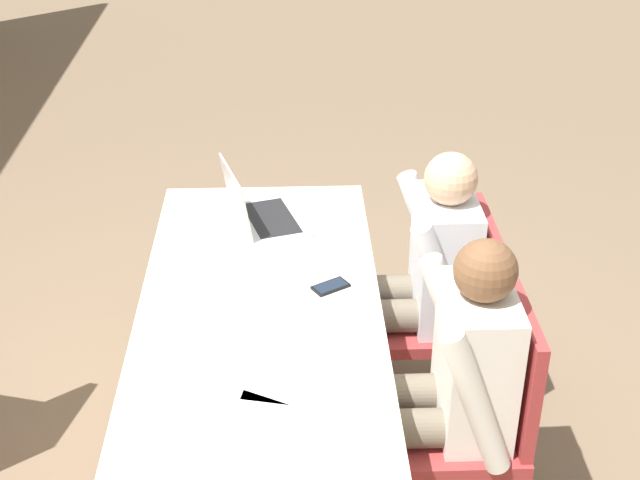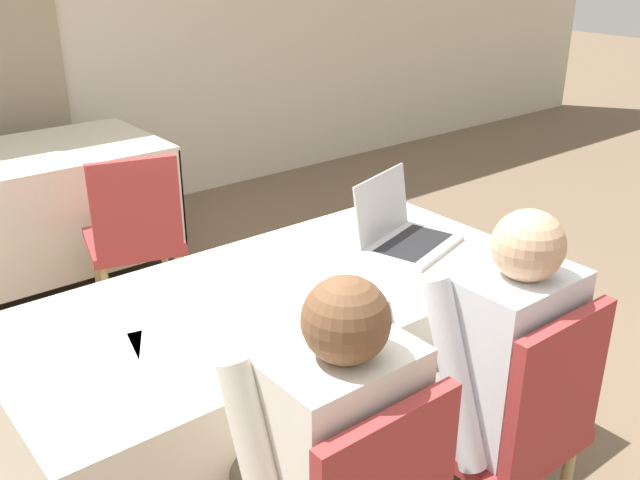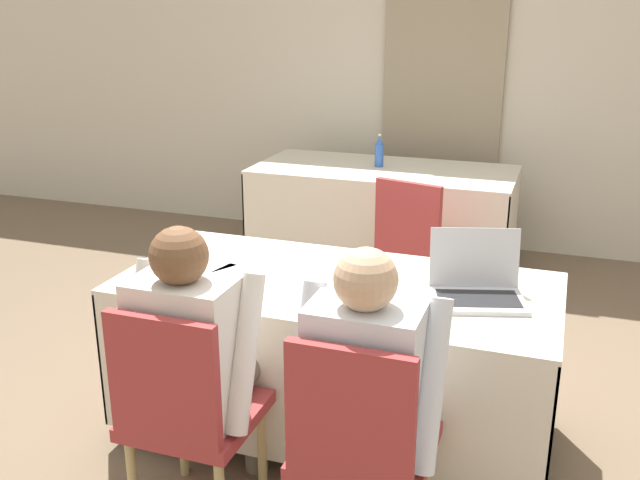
# 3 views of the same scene
# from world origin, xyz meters

# --- Properties ---
(ground_plane) EXTENTS (24.00, 24.00, 0.00)m
(ground_plane) POSITION_xyz_m (0.00, 0.00, 0.00)
(ground_plane) COLOR brown
(conference_table_near) EXTENTS (1.82, 0.85, 0.74)m
(conference_table_near) POSITION_xyz_m (0.00, 0.00, 0.57)
(conference_table_near) COLOR beige
(conference_table_near) RESTS_ON ground_plane
(laptop) EXTENTS (0.42, 0.38, 0.26)m
(laptop) POSITION_xyz_m (0.58, 0.01, 0.79)
(laptop) COLOR #B7B7BC
(laptop) RESTS_ON conference_table_near
(cell_phone) EXTENTS (0.13, 0.15, 0.01)m
(cell_phone) POSITION_xyz_m (0.09, -0.25, 0.75)
(cell_phone) COLOR black
(cell_phone) RESTS_ON conference_table_near
(paper_beside_laptop) EXTENTS (0.33, 0.36, 0.00)m
(paper_beside_laptop) POSITION_xyz_m (-0.64, -0.04, 0.74)
(paper_beside_laptop) COLOR white
(paper_beside_laptop) RESTS_ON conference_table_near
(paper_centre_table) EXTENTS (0.27, 0.33, 0.00)m
(paper_centre_table) POSITION_xyz_m (-0.45, -0.12, 0.74)
(paper_centre_table) COLOR white
(paper_centre_table) RESTS_ON conference_table_near
(chair_near_left) EXTENTS (0.44, 0.44, 0.90)m
(chair_near_left) POSITION_xyz_m (-0.32, -0.73, 0.49)
(chair_near_left) COLOR tan
(chair_near_left) RESTS_ON ground_plane
(chair_near_right) EXTENTS (0.44, 0.44, 0.90)m
(chair_near_right) POSITION_xyz_m (0.32, -0.73, 0.49)
(chair_near_right) COLOR tan
(chair_near_right) RESTS_ON ground_plane
(person_checkered_shirt) EXTENTS (0.50, 0.52, 1.16)m
(person_checkered_shirt) POSITION_xyz_m (-0.32, -0.63, 0.65)
(person_checkered_shirt) COLOR #665B4C
(person_checkered_shirt) RESTS_ON ground_plane
(person_white_shirt) EXTENTS (0.50, 0.52, 1.16)m
(person_white_shirt) POSITION_xyz_m (0.32, -0.63, 0.65)
(person_white_shirt) COLOR #665B4C
(person_white_shirt) RESTS_ON ground_plane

